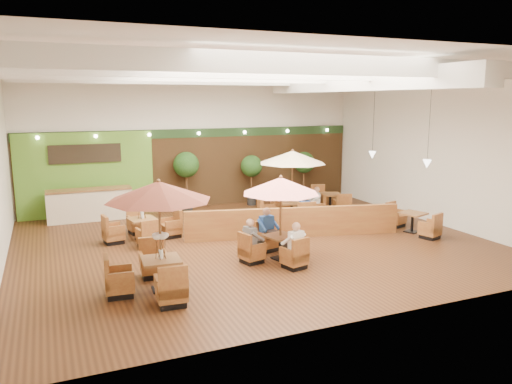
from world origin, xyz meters
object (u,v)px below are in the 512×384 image
topiary_2 (304,164)px  diner_3 (305,207)px  table_0 (157,212)px  diner_2 (252,236)px  diner_0 (295,240)px  table_4 (412,223)px  table_5 (330,203)px  table_1 (279,199)px  table_2 (292,173)px  diner_4 (315,200)px  table_3 (143,227)px  topiary_1 (252,168)px  topiary_0 (186,167)px  diner_1 (268,225)px  service_counter (90,205)px  booth_divider (294,222)px

topiary_2 → diner_3: topiary_2 is taller
table_0 → diner_2: table_0 is taller
table_0 → diner_0: table_0 is taller
table_4 → diner_0: diner_0 is taller
table_5 → topiary_2: 2.64m
table_1 → table_2: 4.40m
table_1 → table_4: (5.38, 0.85, -1.39)m
diner_2 → diner_4: (4.10, 3.74, -0.00)m
table_3 → diner_3: (5.45, -0.64, 0.31)m
table_2 → table_5: size_ratio=1.06×
table_0 → diner_4: table_0 is taller
table_0 → topiary_1: 9.89m
topiary_0 → diner_2: (-0.13, -7.07, -1.01)m
diner_3 → table_3: bearing=-176.6°
topiary_2 → table_1: bearing=-123.1°
diner_1 → diner_0: bearing=79.2°
table_2 → diner_2: bearing=-118.5°
table_1 → service_counter: bearing=108.4°
table_4 → booth_divider: bearing=147.3°
table_5 → topiary_0: (-5.24, 2.32, 1.42)m
service_counter → topiary_0: 3.92m
diner_0 → diner_1: diner_1 is taller
topiary_0 → topiary_2: (5.30, 0.00, -0.16)m
table_0 → topiary_0: bearing=74.5°
diner_1 → service_counter: bearing=-64.2°
diner_4 → service_counter: bearing=88.5°
table_0 → diner_0: (3.62, 0.15, -1.12)m
topiary_1 → diner_4: 3.63m
diner_2 → diner_3: bearing=122.2°
diner_0 → diner_4: diner_0 is taller
table_2 → table_5: 2.86m
diner_4 → booth_divider: bearing=155.7°
table_1 → table_2: (2.32, 3.74, 0.09)m
table_2 → topiary_1: (-0.20, 3.34, -0.23)m
table_1 → topiary_0: bearing=81.2°
booth_divider → table_4: (3.94, -1.03, -0.16)m
table_5 → diner_4: 1.68m
diner_0 → diner_4: size_ratio=1.03×
table_3 → table_4: bearing=-25.1°
booth_divider → diner_1: 1.74m
topiary_0 → diner_3: (3.00, -4.31, -1.03)m
table_2 → diner_1: bearing=-116.8°
topiary_1 → service_counter: bearing=-178.2°
service_counter → table_1: size_ratio=1.25×
table_1 → table_4: size_ratio=1.00×
table_2 → table_4: size_ratio=1.12×
table_0 → table_3: (0.44, 4.42, -1.46)m
table_5 → table_0: bearing=-125.4°
booth_divider → table_1: (-1.44, -1.88, 1.23)m
booth_divider → diner_0: 3.08m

